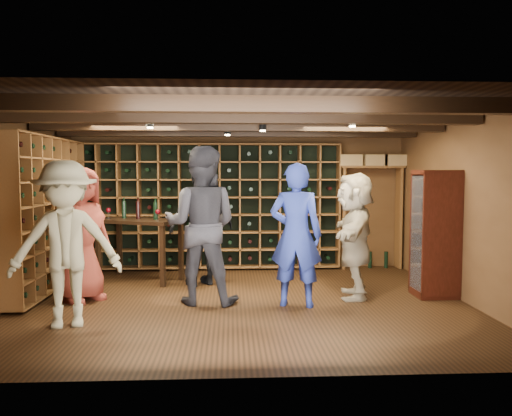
{
  "coord_description": "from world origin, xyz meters",
  "views": [
    {
      "loc": [
        -0.15,
        -6.62,
        1.74
      ],
      "look_at": [
        0.2,
        0.2,
        1.26
      ],
      "focal_mm": 35.0,
      "sensor_mm": 36.0,
      "label": 1
    }
  ],
  "objects_px": {
    "tasting_table": "(139,227)",
    "guest_beige": "(355,235)",
    "man_grey_suit": "(201,225)",
    "guest_woman_black": "(202,228)",
    "guest_khaki": "(66,244)",
    "display_cabinet": "(435,236)",
    "guest_red_floral": "(81,234)",
    "man_blue_shirt": "(296,235)"
  },
  "relations": [
    {
      "from": "tasting_table",
      "to": "guest_beige",
      "type": "bearing_deg",
      "value": 3.35
    },
    {
      "from": "man_grey_suit",
      "to": "guest_woman_black",
      "type": "relative_size",
      "value": 1.17
    },
    {
      "from": "guest_khaki",
      "to": "guest_beige",
      "type": "relative_size",
      "value": 1.08
    },
    {
      "from": "man_grey_suit",
      "to": "tasting_table",
      "type": "distance_m",
      "value": 1.82
    },
    {
      "from": "display_cabinet",
      "to": "guest_beige",
      "type": "distance_m",
      "value": 1.14
    },
    {
      "from": "guest_red_floral",
      "to": "guest_khaki",
      "type": "height_order",
      "value": "guest_khaki"
    },
    {
      "from": "guest_beige",
      "to": "display_cabinet",
      "type": "bearing_deg",
      "value": 101.67
    },
    {
      "from": "man_blue_shirt",
      "to": "guest_beige",
      "type": "relative_size",
      "value": 1.07
    },
    {
      "from": "man_grey_suit",
      "to": "guest_woman_black",
      "type": "xyz_separation_m",
      "value": [
        -0.06,
        1.06,
        -0.15
      ]
    },
    {
      "from": "guest_beige",
      "to": "tasting_table",
      "type": "height_order",
      "value": "guest_beige"
    },
    {
      "from": "man_blue_shirt",
      "to": "tasting_table",
      "type": "relative_size",
      "value": 1.27
    },
    {
      "from": "guest_beige",
      "to": "tasting_table",
      "type": "bearing_deg",
      "value": -98.81
    },
    {
      "from": "display_cabinet",
      "to": "tasting_table",
      "type": "bearing_deg",
      "value": 163.85
    },
    {
      "from": "guest_khaki",
      "to": "tasting_table",
      "type": "distance_m",
      "value": 2.44
    },
    {
      "from": "display_cabinet",
      "to": "guest_woman_black",
      "type": "xyz_separation_m",
      "value": [
        -3.32,
        0.87,
        0.04
      ]
    },
    {
      "from": "guest_red_floral",
      "to": "guest_woman_black",
      "type": "xyz_separation_m",
      "value": [
        1.57,
        0.88,
        -0.02
      ]
    },
    {
      "from": "guest_red_floral",
      "to": "guest_beige",
      "type": "height_order",
      "value": "guest_red_floral"
    },
    {
      "from": "man_blue_shirt",
      "to": "man_grey_suit",
      "type": "height_order",
      "value": "man_grey_suit"
    },
    {
      "from": "guest_woman_black",
      "to": "tasting_table",
      "type": "bearing_deg",
      "value": -48.58
    },
    {
      "from": "guest_red_floral",
      "to": "tasting_table",
      "type": "relative_size",
      "value": 1.24
    },
    {
      "from": "man_grey_suit",
      "to": "guest_khaki",
      "type": "distance_m",
      "value": 1.75
    },
    {
      "from": "guest_red_floral",
      "to": "guest_woman_black",
      "type": "height_order",
      "value": "guest_red_floral"
    },
    {
      "from": "man_grey_suit",
      "to": "guest_beige",
      "type": "bearing_deg",
      "value": -165.8
    },
    {
      "from": "man_grey_suit",
      "to": "guest_red_floral",
      "type": "xyz_separation_m",
      "value": [
        -1.63,
        0.18,
        -0.13
      ]
    },
    {
      "from": "display_cabinet",
      "to": "man_grey_suit",
      "type": "relative_size",
      "value": 0.84
    },
    {
      "from": "guest_khaki",
      "to": "guest_beige",
      "type": "distance_m",
      "value": 3.77
    },
    {
      "from": "guest_woman_black",
      "to": "man_grey_suit",
      "type": "bearing_deg",
      "value": 65.34
    },
    {
      "from": "guest_khaki",
      "to": "tasting_table",
      "type": "height_order",
      "value": "guest_khaki"
    },
    {
      "from": "guest_woman_black",
      "to": "guest_khaki",
      "type": "height_order",
      "value": "guest_khaki"
    },
    {
      "from": "guest_khaki",
      "to": "tasting_table",
      "type": "bearing_deg",
      "value": 67.87
    },
    {
      "from": "man_blue_shirt",
      "to": "guest_khaki",
      "type": "distance_m",
      "value": 2.81
    },
    {
      "from": "man_grey_suit",
      "to": "guest_woman_black",
      "type": "bearing_deg",
      "value": -78.32
    },
    {
      "from": "man_blue_shirt",
      "to": "guest_beige",
      "type": "height_order",
      "value": "man_blue_shirt"
    },
    {
      "from": "man_blue_shirt",
      "to": "guest_khaki",
      "type": "bearing_deg",
      "value": 29.46
    },
    {
      "from": "guest_red_floral",
      "to": "tasting_table",
      "type": "height_order",
      "value": "guest_red_floral"
    },
    {
      "from": "guest_beige",
      "to": "man_blue_shirt",
      "type": "bearing_deg",
      "value": -51.56
    },
    {
      "from": "guest_khaki",
      "to": "man_grey_suit",
      "type": "bearing_deg",
      "value": 19.94
    },
    {
      "from": "man_blue_shirt",
      "to": "tasting_table",
      "type": "bearing_deg",
      "value": -21.42
    },
    {
      "from": "guest_woman_black",
      "to": "tasting_table",
      "type": "distance_m",
      "value": 1.1
    },
    {
      "from": "guest_beige",
      "to": "tasting_table",
      "type": "distance_m",
      "value": 3.44
    },
    {
      "from": "guest_khaki",
      "to": "man_blue_shirt",
      "type": "bearing_deg",
      "value": 2.0
    },
    {
      "from": "man_grey_suit",
      "to": "guest_red_floral",
      "type": "height_order",
      "value": "man_grey_suit"
    }
  ]
}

